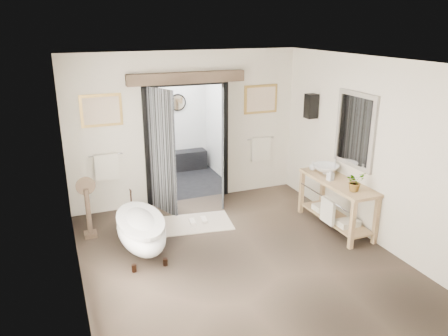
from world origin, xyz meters
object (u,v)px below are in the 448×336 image
Objects in this scene: clawfoot_tub at (141,229)px; rug at (197,223)px; vanity at (336,200)px; basin at (326,169)px.

rug is at bearing 28.83° from clawfoot_tub.
vanity reaches higher than rug.
vanity is at bearing -85.60° from basin.
vanity is 1.33× the size of rug.
clawfoot_tub is 1.31m from rug.
vanity is (3.26, -0.42, 0.14)m from clawfoot_tub.
vanity is 3.44× the size of basin.
basin is (2.20, -0.62, 0.92)m from rug.
clawfoot_tub is 3.35m from basin.
rug is at bearing 174.00° from basin.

